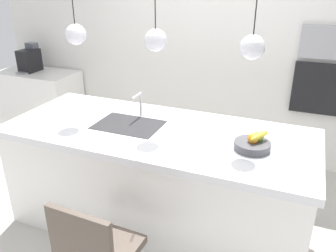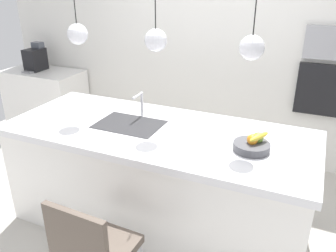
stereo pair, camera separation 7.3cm
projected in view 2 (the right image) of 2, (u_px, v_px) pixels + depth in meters
name	position (u px, v px, depth m)	size (l,w,h in m)	color
floor	(158.00, 221.00, 3.26)	(6.60, 6.60, 0.00)	#BCB7AD
back_wall	(216.00, 50.00, 4.12)	(6.00, 0.10, 2.60)	silver
kitchen_island	(158.00, 178.00, 3.07)	(2.58, 1.07, 0.94)	white
sink_basin	(129.00, 125.00, 2.98)	(0.56, 0.40, 0.02)	#2D2D30
faucet	(140.00, 101.00, 3.10)	(0.02, 0.17, 0.22)	silver
fruit_bowl	(253.00, 145.00, 2.52)	(0.27, 0.27, 0.14)	#4C4C51
side_counter	(47.00, 101.00, 5.04)	(1.10, 0.60, 0.88)	white
coffee_machine	(35.00, 59.00, 4.84)	(0.20, 0.35, 0.38)	black
microwave	(332.00, 43.00, 3.53)	(0.54, 0.08, 0.34)	#9E9EA3
oven	(324.00, 90.00, 3.73)	(0.56, 0.08, 0.56)	black
chair_near	(92.00, 247.00, 2.25)	(0.49, 0.44, 0.87)	brown
pendant_light_left	(77.00, 34.00, 2.85)	(0.17, 0.17, 0.77)	silver
pendant_light_center	(156.00, 40.00, 2.59)	(0.17, 0.17, 0.77)	silver
pendant_light_right	(252.00, 47.00, 2.32)	(0.17, 0.17, 0.77)	silver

